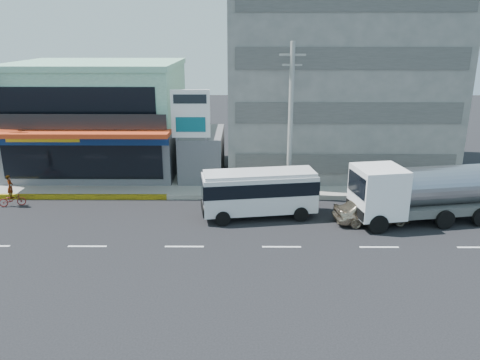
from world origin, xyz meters
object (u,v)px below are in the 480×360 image
concrete_building (333,79)px  satellite_dish (201,134)px  shop_building (101,120)px  motorcycle_rider (12,196)px  minibus (259,190)px  tanker_truck (421,192)px  billboard (191,119)px  utility_pole_near (290,121)px  sedan (372,211)px

concrete_building → satellite_dish: 11.30m
shop_building → motorcycle_rider: 9.49m
concrete_building → minibus: (-6.03, -10.87, -5.33)m
satellite_dish → tanker_truck: 15.28m
billboard → minibus: 7.50m
satellite_dish → concrete_building: bearing=21.8°
billboard → tanker_truck: bearing=-22.6°
billboard → concrete_building: bearing=28.9°
billboard → minibus: (4.47, -5.07, -3.26)m
minibus → tanker_truck: size_ratio=0.78×
motorcycle_rider → minibus: bearing=-6.1°
shop_building → utility_pole_near: bearing=-25.1°
shop_building → concrete_building: (18.00, 1.05, 3.00)m
utility_pole_near → shop_building: bearing=154.9°
tanker_truck → minibus: bearing=176.1°
billboard → utility_pole_near: size_ratio=0.69×
billboard → sedan: size_ratio=1.59×
satellite_dish → sedan: bearing=-36.7°
shop_building → concrete_building: bearing=3.4°
satellite_dish → sedan: (10.41, -7.75, -2.84)m
billboard → sedan: (10.91, -5.95, -4.19)m
satellite_dish → billboard: 2.31m
satellite_dish → sedan: 13.29m
shop_building → sedan: 21.54m
sedan → tanker_truck: 2.99m
satellite_dish → tanker_truck: satellite_dish is taller
concrete_building → motorcycle_rider: size_ratio=7.86×
shop_building → utility_pole_near: (14.00, -6.55, 1.15)m
sedan → utility_pole_near: bearing=40.1°
minibus → tanker_truck: bearing=-3.9°
billboard → sedan: 13.12m
satellite_dish → billboard: size_ratio=0.22×
shop_building → tanker_truck: (21.19, -10.45, -2.19)m
billboard → motorcycle_rider: (-11.05, -3.40, -4.26)m
satellite_dish → utility_pole_near: utility_pole_near is taller
shop_building → minibus: size_ratio=1.79×
satellite_dish → minibus: satellite_dish is taller
tanker_truck → sedan: bearing=-174.9°
utility_pole_near → tanker_truck: (7.19, -3.90, -3.34)m
shop_building → concrete_building: size_ratio=0.77×
satellite_dish → minibus: (3.97, -6.87, -1.91)m
satellite_dish → minibus: size_ratio=0.22×
minibus → sedan: 6.57m
concrete_building → satellite_dish: bearing=-158.2°
shop_building → sedan: (18.41, -10.70, -3.26)m
shop_building → billboard: (7.50, -4.75, 0.93)m
tanker_truck → concrete_building: bearing=105.5°
utility_pole_near → tanker_truck: size_ratio=1.13×
shop_building → billboard: 8.92m
satellite_dish → motorcycle_rider: satellite_dish is taller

